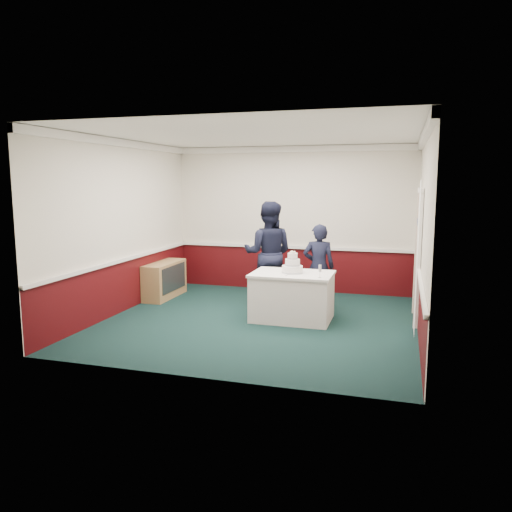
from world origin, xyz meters
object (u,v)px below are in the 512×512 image
(cake_table, at_px, (292,296))
(cake_knife, at_px, (288,275))
(person_woman, at_px, (319,267))
(sideboard, at_px, (165,280))
(person_man, at_px, (268,253))
(wedding_cake, at_px, (292,266))
(champagne_flute, at_px, (320,269))

(cake_table, bearing_deg, cake_knife, -98.53)
(cake_knife, bearing_deg, person_woman, 82.01)
(sideboard, height_order, person_woman, person_woman)
(sideboard, bearing_deg, person_man, 1.25)
(cake_table, relative_size, person_woman, 0.86)
(person_man, relative_size, person_woman, 1.25)
(cake_table, height_order, person_woman, person_woman)
(cake_table, height_order, cake_knife, cake_knife)
(cake_table, xyz_separation_m, cake_knife, (-0.03, -0.20, 0.39))
(cake_knife, height_order, person_woman, person_woman)
(cake_knife, bearing_deg, cake_table, 91.43)
(wedding_cake, bearing_deg, person_man, 125.60)
(cake_knife, bearing_deg, sideboard, 168.55)
(sideboard, height_order, champagne_flute, champagne_flute)
(sideboard, distance_m, cake_knife, 2.98)
(wedding_cake, bearing_deg, cake_knife, -98.53)
(cake_table, relative_size, champagne_flute, 6.44)
(person_man, height_order, person_woman, person_man)
(wedding_cake, relative_size, cake_knife, 1.65)
(sideboard, xyz_separation_m, champagne_flute, (3.27, -1.15, 0.58))
(wedding_cake, height_order, cake_knife, wedding_cake)
(champagne_flute, distance_m, person_woman, 1.13)
(cake_table, xyz_separation_m, person_woman, (0.30, 0.82, 0.37))
(sideboard, relative_size, person_man, 0.62)
(person_woman, bearing_deg, wedding_cake, 61.48)
(cake_table, xyz_separation_m, champagne_flute, (0.50, -0.28, 0.53))
(person_man, xyz_separation_m, person_woman, (0.96, -0.10, -0.19))
(wedding_cake, xyz_separation_m, cake_knife, (-0.03, -0.20, -0.11))
(champagne_flute, distance_m, person_man, 1.67)
(sideboard, xyz_separation_m, person_man, (2.11, 0.05, 0.61))
(cake_table, distance_m, person_man, 1.26)
(cake_table, distance_m, wedding_cake, 0.50)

